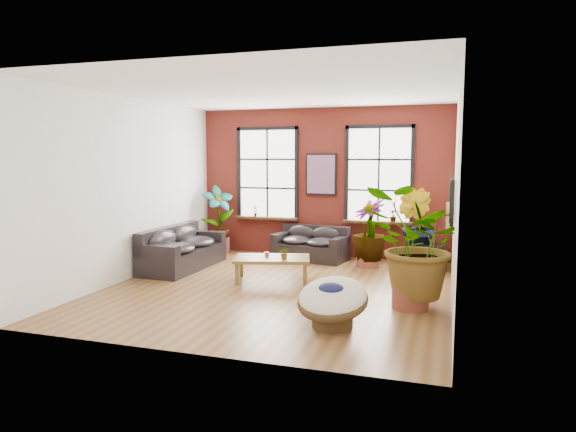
{
  "coord_description": "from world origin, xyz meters",
  "views": [
    {
      "loc": [
        2.91,
        -8.59,
        2.38
      ],
      "look_at": [
        0.0,
        0.6,
        1.25
      ],
      "focal_mm": 32.0,
      "sensor_mm": 36.0,
      "label": 1
    }
  ],
  "objects_px": {
    "sofa_left": "(181,250)",
    "papasan_chair": "(333,300)",
    "sofa_back": "(311,245)",
    "coffee_table": "(272,260)"
  },
  "relations": [
    {
      "from": "sofa_left",
      "to": "papasan_chair",
      "type": "distance_m",
      "value": 4.78
    },
    {
      "from": "sofa_back",
      "to": "sofa_left",
      "type": "relative_size",
      "value": 0.8
    },
    {
      "from": "sofa_back",
      "to": "sofa_left",
      "type": "bearing_deg",
      "value": -133.72
    },
    {
      "from": "coffee_table",
      "to": "papasan_chair",
      "type": "xyz_separation_m",
      "value": [
        1.69,
        -2.28,
        -0.02
      ]
    },
    {
      "from": "coffee_table",
      "to": "sofa_left",
      "type": "bearing_deg",
      "value": 152.37
    },
    {
      "from": "papasan_chair",
      "to": "sofa_left",
      "type": "bearing_deg",
      "value": 151.88
    },
    {
      "from": "sofa_back",
      "to": "coffee_table",
      "type": "bearing_deg",
      "value": -84.18
    },
    {
      "from": "sofa_back",
      "to": "papasan_chair",
      "type": "xyz_separation_m",
      "value": [
        1.51,
        -4.48,
        0.04
      ]
    },
    {
      "from": "papasan_chair",
      "to": "sofa_back",
      "type": "bearing_deg",
      "value": 115.65
    },
    {
      "from": "coffee_table",
      "to": "papasan_chair",
      "type": "distance_m",
      "value": 2.84
    }
  ]
}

